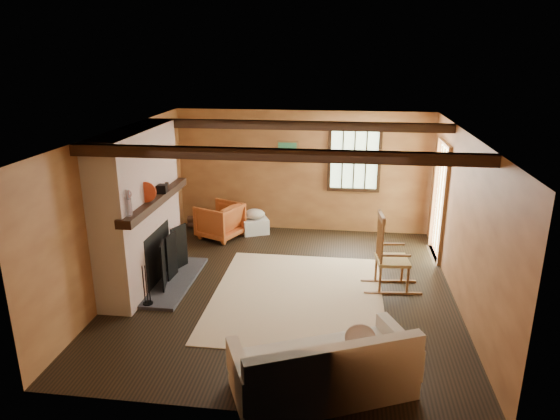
% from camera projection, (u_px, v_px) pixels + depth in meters
% --- Properties ---
extents(ground, '(5.50, 5.50, 0.00)m').
position_uv_depth(ground, '(286.00, 289.00, 7.63)').
color(ground, black).
rests_on(ground, ground).
extents(room_envelope, '(5.02, 5.52, 2.44)m').
position_uv_depth(room_envelope, '(303.00, 182.00, 7.35)').
color(room_envelope, '#AB6C3C').
rests_on(room_envelope, ground).
extents(fireplace, '(1.02, 2.30, 2.40)m').
position_uv_depth(fireplace, '(141.00, 215.00, 7.57)').
color(fireplace, brown).
rests_on(fireplace, ground).
extents(rug, '(2.50, 3.00, 0.01)m').
position_uv_depth(rug, '(298.00, 296.00, 7.41)').
color(rug, tan).
rests_on(rug, ground).
extents(rocking_chair, '(0.91, 0.53, 1.20)m').
position_uv_depth(rocking_chair, '(390.00, 257.00, 7.52)').
color(rocking_chair, tan).
rests_on(rocking_chair, ground).
extents(sofa, '(2.08, 1.54, 0.77)m').
position_uv_depth(sofa, '(325.00, 372.00, 5.22)').
color(sofa, beige).
rests_on(sofa, ground).
extents(firewood_pile, '(0.69, 0.13, 0.25)m').
position_uv_depth(firewood_pile, '(205.00, 222.00, 10.22)').
color(firewood_pile, brown).
rests_on(firewood_pile, ground).
extents(laundry_basket, '(0.61, 0.55, 0.30)m').
position_uv_depth(laundry_basket, '(255.00, 226.00, 9.94)').
color(laundry_basket, white).
rests_on(laundry_basket, ground).
extents(basket_pillow, '(0.48, 0.42, 0.20)m').
position_uv_depth(basket_pillow, '(255.00, 214.00, 9.86)').
color(basket_pillow, beige).
rests_on(basket_pillow, laundry_basket).
extents(armchair, '(0.99, 0.98, 0.69)m').
position_uv_depth(armchair, '(220.00, 221.00, 9.65)').
color(armchair, '#BF6026').
rests_on(armchair, ground).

